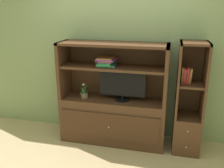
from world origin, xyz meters
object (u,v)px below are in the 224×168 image
Objects in this scene: potted_plant at (84,95)px; magazine_stack at (107,61)px; bookshelf_tall at (188,115)px; upright_book_row at (186,75)px; tv_monitor at (122,86)px; media_console at (113,110)px.

potted_plant is 0.65× the size of magazine_stack.
bookshelf_tall is at bearing 0.27° from magazine_stack.
magazine_stack reaches higher than upright_book_row.
tv_monitor is 0.42× the size of bookshelf_tall.
magazine_stack is (0.34, 0.05, 0.52)m from potted_plant.
tv_monitor is at bearing -178.58° from bookshelf_tall.
potted_plant is at bearing -178.25° from upright_book_row.
media_console reaches higher than potted_plant.
bookshelf_tall reaches higher than magazine_stack.
media_console is at bearing 6.51° from potted_plant.
magazine_stack is at bearing 175.72° from tv_monitor.
bookshelf_tall is (1.18, 0.01, -0.71)m from magazine_stack.
potted_plant is at bearing -171.81° from magazine_stack.
media_console reaches higher than upright_book_row.
media_console reaches higher than tv_monitor.
bookshelf_tall reaches higher than potted_plant.
magazine_stack reaches higher than potted_plant.
bookshelf_tall is at bearing 0.28° from media_console.
tv_monitor is 2.96× the size of potted_plant.
tv_monitor is 0.61m from potted_plant.
upright_book_row is at bearing 1.75° from potted_plant.
tv_monitor is at bearing -7.07° from media_console.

